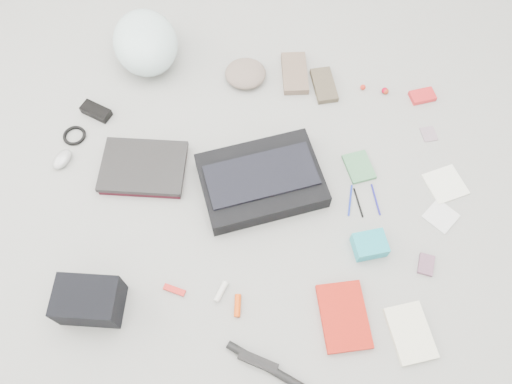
# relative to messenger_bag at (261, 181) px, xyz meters

# --- Properties ---
(ground_plane) EXTENTS (4.00, 4.00, 0.00)m
(ground_plane) POSITION_rel_messenger_bag_xyz_m (-0.01, -0.06, -0.04)
(ground_plane) COLOR gray
(messenger_bag) EXTENTS (0.53, 0.46, 0.07)m
(messenger_bag) POSITION_rel_messenger_bag_xyz_m (0.00, 0.00, 0.00)
(messenger_bag) COLOR black
(messenger_bag) RESTS_ON ground_plane
(bag_flap) EXTENTS (0.44, 0.33, 0.01)m
(bag_flap) POSITION_rel_messenger_bag_xyz_m (0.00, -0.00, 0.04)
(bag_flap) COLOR black
(bag_flap) RESTS_ON messenger_bag
(laptop_sleeve) EXTENTS (0.32, 0.25, 0.02)m
(laptop_sleeve) POSITION_rel_messenger_bag_xyz_m (-0.46, 0.00, -0.03)
(laptop_sleeve) COLOR #400D18
(laptop_sleeve) RESTS_ON ground_plane
(laptop) EXTENTS (0.34, 0.25, 0.02)m
(laptop) POSITION_rel_messenger_bag_xyz_m (-0.46, 0.00, -0.00)
(laptop) COLOR black
(laptop) RESTS_ON laptop_sleeve
(bike_helmet) EXTENTS (0.38, 0.42, 0.20)m
(bike_helmet) POSITION_rel_messenger_bag_xyz_m (-0.56, 0.55, 0.06)
(bike_helmet) COLOR silver
(bike_helmet) RESTS_ON ground_plane
(beanie) EXTENTS (0.18, 0.18, 0.06)m
(beanie) POSITION_rel_messenger_bag_xyz_m (-0.13, 0.50, -0.01)
(beanie) COLOR #7F6B5E
(beanie) RESTS_ON ground_plane
(mitten_left) EXTENTS (0.14, 0.22, 0.03)m
(mitten_left) POSITION_rel_messenger_bag_xyz_m (0.07, 0.55, -0.02)
(mitten_left) COLOR #755E4D
(mitten_left) RESTS_ON ground_plane
(mitten_right) EXTENTS (0.13, 0.19, 0.03)m
(mitten_right) POSITION_rel_messenger_bag_xyz_m (0.20, 0.50, -0.02)
(mitten_right) COLOR brown
(mitten_right) RESTS_ON ground_plane
(power_brick) EXTENTS (0.13, 0.09, 0.03)m
(power_brick) POSITION_rel_messenger_bag_xyz_m (-0.71, 0.24, -0.02)
(power_brick) COLOR black
(power_brick) RESTS_ON ground_plane
(cable_coil) EXTENTS (0.12, 0.12, 0.01)m
(cable_coil) POSITION_rel_messenger_bag_xyz_m (-0.77, 0.12, -0.03)
(cable_coil) COLOR black
(cable_coil) RESTS_ON ground_plane
(mouse) EXTENTS (0.08, 0.11, 0.04)m
(mouse) POSITION_rel_messenger_bag_xyz_m (-0.78, -0.00, -0.02)
(mouse) COLOR #A2A2A2
(mouse) RESTS_ON ground_plane
(camera_bag) EXTENTS (0.22, 0.16, 0.13)m
(camera_bag) POSITION_rel_messenger_bag_xyz_m (-0.50, -0.54, 0.03)
(camera_bag) COLOR black
(camera_bag) RESTS_ON ground_plane
(multitool) EXTENTS (0.08, 0.04, 0.01)m
(multitool) POSITION_rel_messenger_bag_xyz_m (-0.24, -0.45, -0.03)
(multitool) COLOR red
(multitool) RESTS_ON ground_plane
(toiletry_tube_white) EXTENTS (0.04, 0.08, 0.02)m
(toiletry_tube_white) POSITION_rel_messenger_bag_xyz_m (-0.08, -0.43, -0.03)
(toiletry_tube_white) COLOR silver
(toiletry_tube_white) RESTS_ON ground_plane
(toiletry_tube_orange) EXTENTS (0.03, 0.08, 0.02)m
(toiletry_tube_orange) POSITION_rel_messenger_bag_xyz_m (-0.02, -0.47, -0.03)
(toiletry_tube_orange) COLOR #DD4309
(toiletry_tube_orange) RESTS_ON ground_plane
(u_lock) EXTENTS (0.14, 0.07, 0.03)m
(u_lock) POSITION_rel_messenger_bag_xyz_m (0.07, -0.64, -0.02)
(u_lock) COLOR black
(u_lock) RESTS_ON ground_plane
(bike_pump) EXTENTS (0.28, 0.13, 0.03)m
(bike_pump) POSITION_rel_messenger_bag_xyz_m (0.11, -0.66, -0.02)
(bike_pump) COLOR black
(bike_pump) RESTS_ON ground_plane
(book_red) EXTENTS (0.21, 0.26, 0.02)m
(book_red) POSITION_rel_messenger_bag_xyz_m (0.34, -0.46, -0.02)
(book_red) COLOR red
(book_red) RESTS_ON ground_plane
(book_white) EXTENTS (0.18, 0.22, 0.02)m
(book_white) POSITION_rel_messenger_bag_xyz_m (0.56, -0.49, -0.03)
(book_white) COLOR beige
(book_white) RESTS_ON ground_plane
(notepad) EXTENTS (0.14, 0.16, 0.01)m
(notepad) POSITION_rel_messenger_bag_xyz_m (0.37, 0.13, -0.03)
(notepad) COLOR #417B4F
(notepad) RESTS_ON ground_plane
(pen_blue) EXTENTS (0.01, 0.13, 0.01)m
(pen_blue) POSITION_rel_messenger_bag_xyz_m (0.34, -0.02, -0.03)
(pen_blue) COLOR #192C9E
(pen_blue) RESTS_ON ground_plane
(pen_black) EXTENTS (0.04, 0.12, 0.01)m
(pen_black) POSITION_rel_messenger_bag_xyz_m (0.37, -0.03, -0.03)
(pen_black) COLOR black
(pen_black) RESTS_ON ground_plane
(pen_navy) EXTENTS (0.04, 0.13, 0.01)m
(pen_navy) POSITION_rel_messenger_bag_xyz_m (0.44, -0.00, -0.03)
(pen_navy) COLOR navy
(pen_navy) RESTS_ON ground_plane
(accordion_wallet) EXTENTS (0.14, 0.12, 0.06)m
(accordion_wallet) POSITION_rel_messenger_bag_xyz_m (0.41, -0.20, -0.01)
(accordion_wallet) COLOR #1A9DAE
(accordion_wallet) RESTS_ON ground_plane
(card_deck) EXTENTS (0.06, 0.08, 0.01)m
(card_deck) POSITION_rel_messenger_bag_xyz_m (0.62, -0.24, -0.03)
(card_deck) COLOR #7C5167
(card_deck) RESTS_ON ground_plane
(napkin_top) EXTENTS (0.18, 0.18, 0.01)m
(napkin_top) POSITION_rel_messenger_bag_xyz_m (0.70, 0.10, -0.03)
(napkin_top) COLOR white
(napkin_top) RESTS_ON ground_plane
(napkin_bottom) EXTENTS (0.14, 0.14, 0.01)m
(napkin_bottom) POSITION_rel_messenger_bag_xyz_m (0.68, -0.04, -0.03)
(napkin_bottom) COLOR silver
(napkin_bottom) RESTS_ON ground_plane
(lollipop_a) EXTENTS (0.03, 0.03, 0.02)m
(lollipop_a) POSITION_rel_messenger_bag_xyz_m (0.37, 0.51, -0.03)
(lollipop_a) COLOR red
(lollipop_a) RESTS_ON ground_plane
(lollipop_b) EXTENTS (0.03, 0.03, 0.03)m
(lollipop_b) POSITION_rel_messenger_bag_xyz_m (0.46, 0.51, -0.02)
(lollipop_b) COLOR #AC001A
(lollipop_b) RESTS_ON ground_plane
(lollipop_c) EXTENTS (0.03, 0.03, 0.03)m
(lollipop_c) POSITION_rel_messenger_bag_xyz_m (0.46, 0.50, -0.02)
(lollipop_c) COLOR #9C2E16
(lollipop_c) RESTS_ON ground_plane
(altoids_tin) EXTENTS (0.12, 0.10, 0.02)m
(altoids_tin) POSITION_rel_messenger_bag_xyz_m (0.61, 0.50, -0.03)
(altoids_tin) COLOR red
(altoids_tin) RESTS_ON ground_plane
(stamp_sheet) EXTENTS (0.07, 0.08, 0.00)m
(stamp_sheet) POSITION_rel_messenger_bag_xyz_m (0.64, 0.32, -0.03)
(stamp_sheet) COLOR gray
(stamp_sheet) RESTS_ON ground_plane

